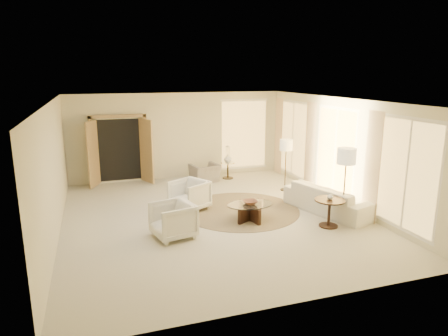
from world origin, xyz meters
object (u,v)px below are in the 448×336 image
object	(u,v)px
armchair_left	(189,194)
end_table	(329,208)
floor_lamp_far	(346,160)
end_vase	(330,196)
side_vase	(228,158)
floor_lamp_near	(286,147)
sofa	(329,199)
bowl	(250,202)
side_table	(228,169)
coffee_table	(250,210)
armchair_right	(173,219)
accent_chair	(205,170)

from	to	relation	value
armchair_left	end_table	xyz separation A→B (m)	(2.74, -2.14, 0.02)
floor_lamp_far	end_vase	size ratio (longest dim) A/B	11.59
side_vase	floor_lamp_near	bearing A→B (deg)	-57.42
sofa	bowl	xyz separation A→B (m)	(-2.12, 0.06, 0.11)
side_table	end_vase	world-z (taller)	end_vase
coffee_table	side_table	size ratio (longest dim) A/B	2.70
sofa	floor_lamp_far	xyz separation A→B (m)	(-0.09, -0.72, 1.16)
coffee_table	side_vase	xyz separation A→B (m)	(0.75, 3.84, 0.42)
armchair_left	coffee_table	world-z (taller)	armchair_left
sofa	end_table	xyz separation A→B (m)	(-0.56, -0.86, 0.10)
side_table	side_vase	size ratio (longest dim) A/B	1.97
bowl	side_vase	distance (m)	3.92
sofa	floor_lamp_near	bearing A→B (deg)	-11.46
armchair_right	side_vase	world-z (taller)	armchair_right
coffee_table	floor_lamp_near	bearing A→B (deg)	46.15
armchair_left	end_table	distance (m)	3.47
end_vase	accent_chair	bearing A→B (deg)	109.21
end_table	side_vase	world-z (taller)	side_vase
floor_lamp_far	side_vase	size ratio (longest dim) A/B	6.41
armchair_left	floor_lamp_near	xyz separation A→B (m)	(3.10, 0.79, 0.88)
side_table	armchair_right	bearing A→B (deg)	-122.16
armchair_right	bowl	distance (m)	1.97
coffee_table	accent_chair	bearing A→B (deg)	90.98
accent_chair	floor_lamp_near	world-z (taller)	floor_lamp_near
sofa	coffee_table	xyz separation A→B (m)	(-2.12, 0.06, -0.09)
side_table	armchair_left	bearing A→B (deg)	-126.31
floor_lamp_near	floor_lamp_far	size ratio (longest dim) A/B	0.87
accent_chair	bowl	xyz separation A→B (m)	(0.06, -3.73, 0.08)
coffee_table	floor_lamp_near	distance (m)	2.97
floor_lamp_near	floor_lamp_far	world-z (taller)	floor_lamp_far
floor_lamp_near	bowl	distance (m)	2.91
floor_lamp_far	sofa	bearing A→B (deg)	82.53
armchair_right	bowl	size ratio (longest dim) A/B	2.46
side_table	floor_lamp_far	size ratio (longest dim) A/B	0.31
floor_lamp_near	floor_lamp_far	distance (m)	2.79
armchair_right	coffee_table	world-z (taller)	armchair_right
end_table	side_vase	size ratio (longest dim) A/B	2.47
side_table	end_table	bearing A→B (deg)	-80.39
armchair_right	end_vase	world-z (taller)	armchair_right
coffee_table	floor_lamp_far	xyz separation A→B (m)	(2.02, -0.78, 1.24)
side_vase	accent_chair	bearing A→B (deg)	-172.55
sofa	coffee_table	distance (m)	2.12
coffee_table	end_table	bearing A→B (deg)	-30.66
accent_chair	armchair_right	bearing A→B (deg)	55.07
coffee_table	side_vase	world-z (taller)	side_vase
side_table	bowl	distance (m)	3.91
armchair_left	coffee_table	distance (m)	1.70
armchair_right	end_table	distance (m)	3.52
end_table	side_table	bearing A→B (deg)	99.61
floor_lamp_near	end_table	bearing A→B (deg)	-97.14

